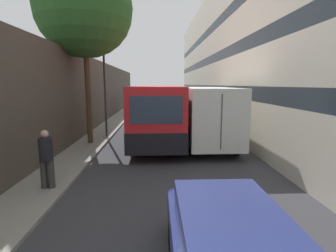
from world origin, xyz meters
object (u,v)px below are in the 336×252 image
at_px(bus, 157,112).
at_px(street_tree_left, 84,9).
at_px(panel_van, 144,105).
at_px(box_truck, 204,113).
at_px(pedestrian, 46,157).
at_px(street_lamp, 104,59).

bearing_deg(bus, street_tree_left, -165.72).
relative_size(panel_van, street_tree_left, 0.48).
xyz_separation_m(box_truck, pedestrian, (-5.92, -6.53, -0.58)).
bearing_deg(box_truck, pedestrian, -132.17).
bearing_deg(street_lamp, box_truck, -12.66).
relative_size(box_truck, panel_van, 1.88).
bearing_deg(street_tree_left, box_truck, 2.26).
bearing_deg(bus, panel_van, 96.27).
bearing_deg(street_lamp, panel_van, 82.09).
height_order(bus, panel_van, bus).
distance_m(bus, street_lamp, 4.30).
relative_size(panel_van, pedestrian, 2.49).
relative_size(bus, street_lamp, 1.48).
relative_size(box_truck, pedestrian, 4.69).
bearing_deg(panel_van, bus, -83.73).
bearing_deg(box_truck, street_tree_left, -177.74).
relative_size(bus, panel_van, 2.16).
bearing_deg(box_truck, street_lamp, 167.34).
bearing_deg(panel_van, street_lamp, -97.91).
distance_m(pedestrian, street_lamp, 8.59).
xyz_separation_m(panel_van, street_tree_left, (-2.24, -13.32, 5.92)).
relative_size(box_truck, street_lamp, 1.29).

